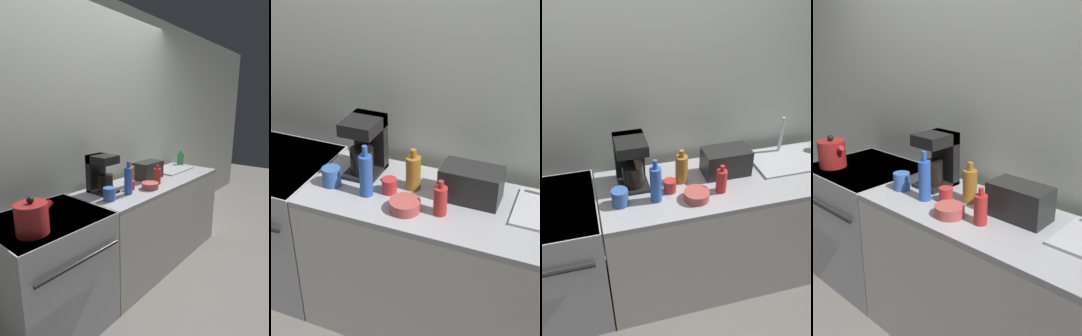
% 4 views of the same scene
% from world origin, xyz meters
% --- Properties ---
extents(ground_plane, '(12.00, 12.00, 0.00)m').
position_xyz_m(ground_plane, '(0.00, 0.00, 0.00)').
color(ground_plane, slate).
extents(wall_back, '(8.00, 0.05, 2.60)m').
position_xyz_m(wall_back, '(0.00, 0.71, 1.30)').
color(wall_back, silver).
rests_on(wall_back, ground_plane).
extents(stove, '(0.74, 0.70, 0.88)m').
position_xyz_m(stove, '(-0.63, 0.33, 0.45)').
color(stove, '#B7B7BC').
rests_on(stove, ground_plane).
extents(counter_block, '(1.72, 0.61, 0.88)m').
position_xyz_m(counter_block, '(0.61, 0.31, 0.44)').
color(counter_block, silver).
rests_on(counter_block, ground_plane).
extents(kettle, '(0.24, 0.19, 0.23)m').
position_xyz_m(kettle, '(-0.81, 0.18, 0.98)').
color(kettle, maroon).
rests_on(kettle, stove).
extents(toaster, '(0.31, 0.18, 0.18)m').
position_xyz_m(toaster, '(0.61, 0.39, 0.97)').
color(toaster, black).
rests_on(toaster, counter_block).
extents(coffee_maker, '(0.19, 0.24, 0.33)m').
position_xyz_m(coffee_maker, '(-0.01, 0.44, 1.06)').
color(coffee_maker, black).
rests_on(coffee_maker, counter_block).
extents(bottle_amber, '(0.08, 0.08, 0.23)m').
position_xyz_m(bottle_amber, '(0.30, 0.37, 0.98)').
color(bottle_amber, '#9E6B23').
rests_on(bottle_amber, counter_block).
extents(bottle_blue, '(0.07, 0.07, 0.29)m').
position_xyz_m(bottle_blue, '(0.10, 0.22, 1.00)').
color(bottle_blue, '#2D56B7').
rests_on(bottle_blue, counter_block).
extents(bottle_red, '(0.07, 0.07, 0.19)m').
position_xyz_m(bottle_red, '(0.51, 0.20, 0.96)').
color(bottle_red, '#B72828').
rests_on(bottle_red, counter_block).
extents(cup_red, '(0.08, 0.08, 0.08)m').
position_xyz_m(cup_red, '(0.20, 0.28, 0.92)').
color(cup_red, red).
rests_on(cup_red, counter_block).
extents(cup_blue, '(0.10, 0.10, 0.10)m').
position_xyz_m(cup_blue, '(-0.12, 0.23, 0.94)').
color(cup_blue, '#3860B2').
rests_on(cup_blue, counter_block).
extents(bowl, '(0.16, 0.16, 0.06)m').
position_xyz_m(bowl, '(0.34, 0.16, 0.91)').
color(bowl, '#B24C47').
rests_on(bowl, counter_block).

